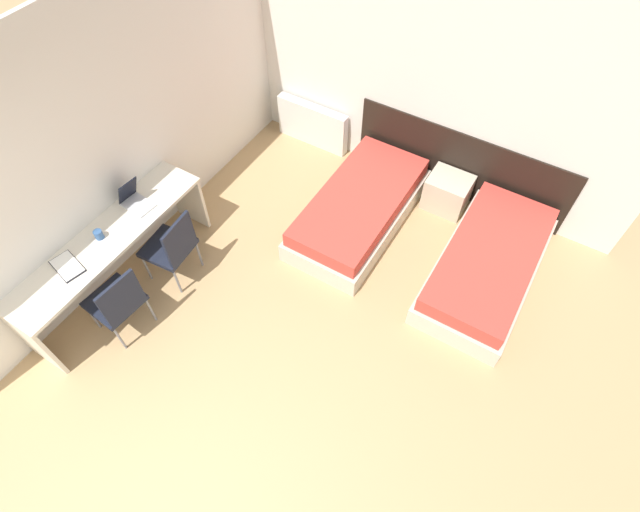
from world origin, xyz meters
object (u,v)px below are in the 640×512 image
Objects in this scene: nightstand at (447,193)px; laptop at (134,200)px; bed_near_window at (359,209)px; bed_near_door at (487,265)px; chair_near_laptop at (172,246)px; chair_near_notebook at (117,301)px.

laptop is at bearing -136.70° from nightstand.
bed_near_door is (1.52, 0.00, 0.00)m from bed_near_window.
nightstand is 3.43m from laptop.
chair_near_laptop reaches higher than bed_near_door.
bed_near_door is 1.06m from nightstand.
laptop is (-1.70, -1.56, 0.63)m from bed_near_window.
laptop is at bearing -154.04° from bed_near_door.
chair_near_notebook is at bearing -117.52° from bed_near_window.
chair_near_laptop and chair_near_notebook have the same top height.
laptop reaches higher than chair_near_laptop.
nightstand is (0.76, 0.75, 0.01)m from bed_near_window.
bed_near_window is 1.00× the size of bed_near_door.
chair_near_laptop is (-1.25, -1.65, 0.28)m from bed_near_window.
laptop is at bearing 164.45° from chair_near_laptop.
bed_near_window is at bearing -135.37° from nightstand.
chair_near_notebook is at bearing -56.88° from laptop.
nightstand is at bearing 44.63° from bed_near_window.
bed_near_door is 2.14× the size of chair_near_notebook.
laptop reaches higher than nightstand.
chair_near_notebook reaches higher than bed_near_window.
nightstand is 0.54× the size of chair_near_notebook.
laptop is (-3.21, -1.56, 0.63)m from bed_near_door.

